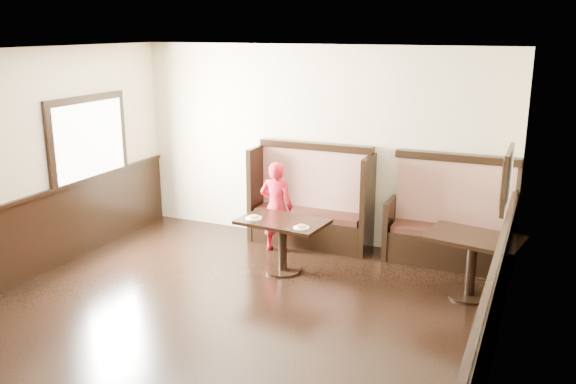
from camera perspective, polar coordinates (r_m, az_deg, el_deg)
The scene contains 9 objects.
ground at distance 6.21m, azimuth -9.33°, elevation -14.24°, with size 7.00×7.00×0.00m, color black.
room_shell at distance 6.28m, azimuth -10.51°, elevation -7.15°, with size 7.00×7.00×7.00m.
booth_main at distance 8.72m, azimuth 2.23°, elevation -1.48°, with size 1.75×0.72×1.45m.
booth_neighbor at distance 8.27m, azimuth 14.94°, elevation -3.29°, with size 1.65×0.72×1.45m.
table_main at distance 7.69m, azimuth -0.51°, elevation -3.78°, with size 1.14×0.78×0.69m.
table_neighbor at distance 7.29m, azimuth 16.87°, elevation -5.35°, with size 1.18×0.88×0.74m.
child at distance 8.38m, azimuth -1.10°, elevation -1.39°, with size 0.46×0.30×1.27m, color red.
pizza_plate_left at distance 7.71m, azimuth -3.23°, elevation -2.39°, with size 0.21×0.21×0.04m.
pizza_plate_right at distance 7.34m, azimuth 1.24°, elevation -3.28°, with size 0.20×0.20×0.04m.
Camera 1 is at (3.02, -4.50, 3.03)m, focal length 38.00 mm.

